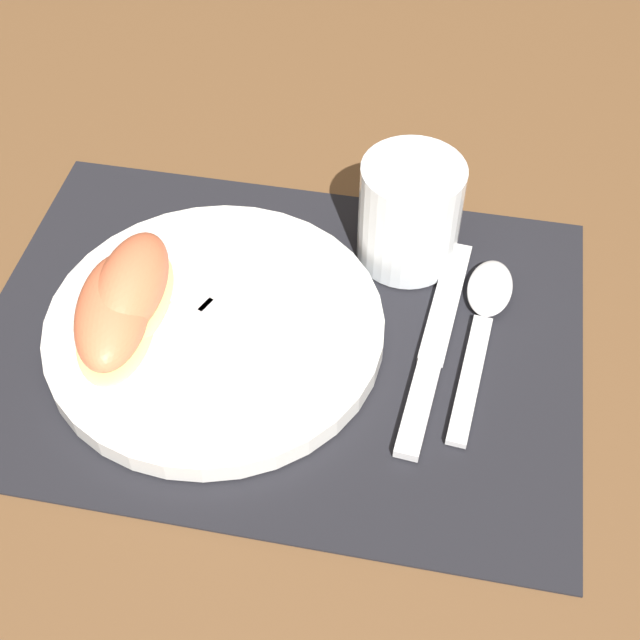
% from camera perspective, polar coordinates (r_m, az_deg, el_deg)
% --- Properties ---
extents(ground_plane, '(3.00, 3.00, 0.00)m').
position_cam_1_polar(ground_plane, '(0.66, -2.60, -1.13)').
color(ground_plane, brown).
extents(placemat, '(0.44, 0.32, 0.00)m').
position_cam_1_polar(placemat, '(0.65, -2.61, -1.02)').
color(placemat, black).
rests_on(placemat, ground_plane).
extents(plate, '(0.25, 0.25, 0.02)m').
position_cam_1_polar(plate, '(0.65, -6.72, -0.52)').
color(plate, white).
rests_on(plate, placemat).
extents(juice_glass, '(0.08, 0.08, 0.09)m').
position_cam_1_polar(juice_glass, '(0.68, 5.73, 6.50)').
color(juice_glass, silver).
rests_on(juice_glass, placemat).
extents(knife, '(0.04, 0.20, 0.01)m').
position_cam_1_polar(knife, '(0.65, 7.31, -1.72)').
color(knife, silver).
rests_on(knife, placemat).
extents(spoon, '(0.04, 0.17, 0.01)m').
position_cam_1_polar(spoon, '(0.67, 10.51, 0.58)').
color(spoon, silver).
rests_on(spoon, placemat).
extents(fork, '(0.19, 0.10, 0.00)m').
position_cam_1_polar(fork, '(0.65, -6.53, 0.57)').
color(fork, silver).
rests_on(fork, plate).
extents(citrus_wedge_0, '(0.05, 0.10, 0.04)m').
position_cam_1_polar(citrus_wedge_0, '(0.65, -11.97, 1.99)').
color(citrus_wedge_0, '#F4DB84').
rests_on(citrus_wedge_0, plate).
extents(citrus_wedge_1, '(0.08, 0.12, 0.04)m').
position_cam_1_polar(citrus_wedge_1, '(0.64, -13.08, 0.45)').
color(citrus_wedge_1, '#F4DB84').
rests_on(citrus_wedge_1, plate).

